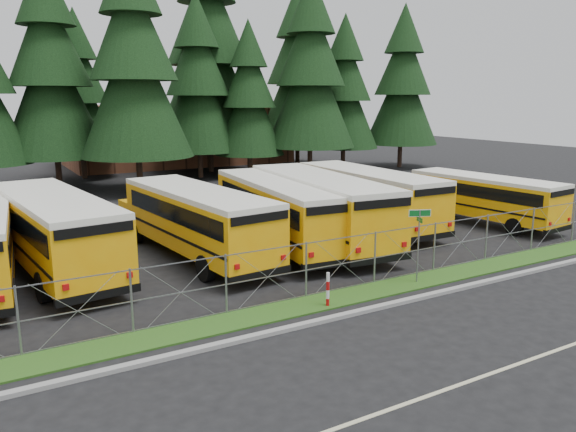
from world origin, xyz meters
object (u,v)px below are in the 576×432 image
object	(u,v)px
bus_6	(363,198)
striped_bollard	(328,290)
bus_1	(52,233)
street_sign	(419,230)
bus_4	(277,213)
bus_5	(315,208)
bus_east	(479,199)
bus_3	(194,223)

from	to	relation	value
bus_6	striped_bollard	world-z (taller)	bus_6
bus_1	bus_6	xyz separation A→B (m)	(15.59, 0.21, -0.04)
bus_6	street_sign	size ratio (longest dim) A/B	4.15
bus_4	street_sign	size ratio (longest dim) A/B	4.21
bus_5	bus_6	world-z (taller)	bus_5
bus_1	bus_4	size ratio (longest dim) A/B	1.01
bus_4	bus_east	bearing A→B (deg)	-1.32
bus_4	bus_6	distance (m)	6.07
bus_4	striped_bollard	xyz separation A→B (m)	(-2.43, -7.79, -0.95)
bus_6	striped_bollard	xyz separation A→B (m)	(-8.38, -8.98, -0.93)
bus_3	bus_5	world-z (taller)	bus_5
bus_3	bus_6	distance (m)	10.04
bus_5	bus_east	bearing A→B (deg)	-0.25
bus_east	striped_bollard	bearing A→B (deg)	-161.74
bus_3	bus_5	size ratio (longest dim) A/B	0.93
bus_4	street_sign	world-z (taller)	bus_4
bus_6	bus_east	bearing A→B (deg)	-21.89
bus_1	street_sign	xyz separation A→B (m)	(11.48, -8.41, 0.47)
bus_3	bus_east	size ratio (longest dim) A/B	1.15
bus_5	bus_3	bearing A→B (deg)	-178.28
bus_3	bus_1	bearing A→B (deg)	166.22
bus_3	street_sign	distance (m)	9.62
bus_6	bus_east	world-z (taller)	bus_6
bus_5	bus_6	distance (m)	4.27
bus_1	street_sign	world-z (taller)	bus_1
bus_1	bus_5	bearing A→B (deg)	-12.56
bus_1	striped_bollard	world-z (taller)	bus_1
bus_east	bus_3	bearing A→B (deg)	168.67
street_sign	striped_bollard	world-z (taller)	street_sign
street_sign	bus_east	bearing A→B (deg)	30.92
bus_3	bus_4	world-z (taller)	bus_4
bus_5	striped_bollard	bearing A→B (deg)	-114.19
bus_5	striped_bollard	size ratio (longest dim) A/B	10.28
bus_east	street_sign	bearing A→B (deg)	-154.87
bus_3	bus_east	xyz separation A→B (m)	(15.97, -1.55, -0.19)
bus_4	bus_5	distance (m)	1.97
bus_1	bus_3	world-z (taller)	bus_1
bus_3	bus_east	bearing A→B (deg)	-11.02
bus_1	bus_east	size ratio (longest dim) A/B	1.19
bus_1	bus_3	bearing A→B (deg)	-14.61
bus_5	street_sign	world-z (taller)	bus_5
bus_east	street_sign	world-z (taller)	street_sign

